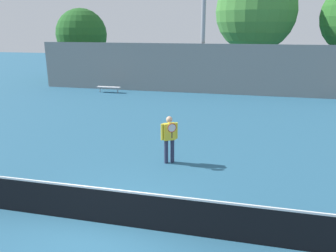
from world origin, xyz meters
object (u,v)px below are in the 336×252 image
(tree_dark_dense, at_px, (82,34))
(bench_courtside_far, at_px, (109,87))
(tennis_player, at_px, (169,136))
(light_pole_near_left, at_px, (203,20))
(tennis_net, at_px, (106,206))
(tree_green_tall, at_px, (256,11))

(tree_dark_dense, bearing_deg, bench_courtside_far, -49.25)
(tennis_player, bearing_deg, light_pole_near_left, 61.10)
(tennis_net, xyz_separation_m, tennis_player, (0.65, 4.07, 0.50))
(light_pole_near_left, height_order, tree_green_tall, tree_green_tall)
(bench_courtside_far, xyz_separation_m, tree_green_tall, (10.37, 6.94, 5.52))
(tennis_net, bearing_deg, light_pole_near_left, 89.92)
(tennis_player, distance_m, tree_green_tall, 19.68)
(bench_courtside_far, relative_size, tree_green_tall, 0.19)
(light_pole_near_left, height_order, tree_dark_dense, light_pole_near_left)
(tree_green_tall, bearing_deg, light_pole_near_left, -125.08)
(bench_courtside_far, relative_size, light_pole_near_left, 0.19)
(bench_courtside_far, height_order, tree_green_tall, tree_green_tall)
(light_pole_near_left, bearing_deg, tree_dark_dense, 161.91)
(tennis_net, relative_size, tree_dark_dense, 1.92)
(tree_green_tall, height_order, tree_dark_dense, tree_green_tall)
(light_pole_near_left, bearing_deg, tennis_net, -90.08)
(tennis_net, distance_m, tree_green_tall, 23.80)
(tennis_player, bearing_deg, tree_dark_dense, 93.22)
(tennis_player, distance_m, bench_courtside_far, 13.96)
(tennis_net, height_order, light_pole_near_left, light_pole_near_left)
(light_pole_near_left, distance_m, tree_green_tall, 6.44)
(tree_green_tall, bearing_deg, tennis_net, -99.19)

